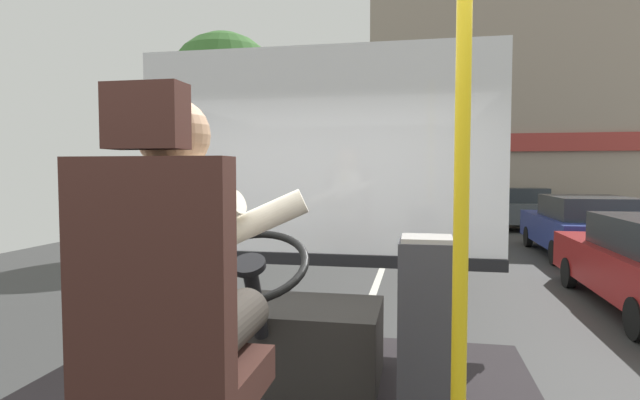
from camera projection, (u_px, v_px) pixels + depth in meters
ground at (384, 266)px, 10.58m from camera, size 18.00×44.00×0.06m
driver_seat at (168, 346)px, 1.53m from camera, size 0.48×0.48×1.35m
bus_driver at (184, 268)px, 1.63m from camera, size 0.74×0.55×0.84m
steering_console at (276, 337)px, 2.71m from camera, size 1.10×0.99×0.83m
handrail_pole at (461, 209)px, 1.44m from camera, size 0.04×0.04×2.01m
fare_box at (426, 331)px, 2.21m from camera, size 0.24×0.24×0.83m
windshield_panel at (315, 180)px, 3.43m from camera, size 2.50×0.08×1.48m
street_tree at (224, 90)px, 12.72m from camera, size 2.81×2.81×5.40m
shop_building at (517, 117)px, 19.20m from camera, size 10.75×4.67×7.95m
parked_car_blue at (585, 226)px, 11.51m from camera, size 2.01×4.19×1.39m
parked_car_charcoal at (519, 207)px, 17.62m from camera, size 1.82×4.09×1.39m
parked_car_green at (494, 197)px, 22.93m from camera, size 1.77×4.05×1.46m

